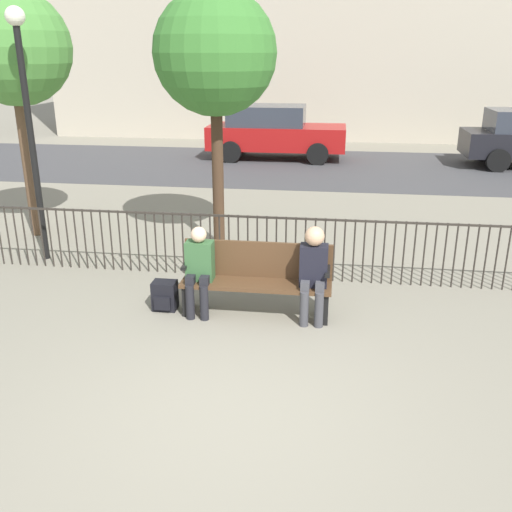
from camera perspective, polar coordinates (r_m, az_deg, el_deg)
The scene contains 11 objects.
ground_plane at distance 5.57m, azimuth -3.05°, elevation -15.10°, with size 80.00×80.00×0.00m, color gray.
park_bench at distance 7.21m, azimuth 0.09°, elevation -2.04°, with size 1.89×0.45×0.92m.
seated_person_0 at distance 7.16m, azimuth -5.71°, elevation -1.05°, with size 0.34×0.39×1.15m.
seated_person_1 at distance 6.97m, azimuth 5.77°, elevation -1.23°, with size 0.34×0.39×1.21m.
backpack at distance 7.51m, azimuth -9.11°, elevation -3.95°, with size 0.31×0.27×0.38m.
fence_railing at distance 8.31m, azimuth 1.11°, elevation 1.42°, with size 9.01×0.03×0.95m.
tree_0 at distance 10.82m, azimuth -23.06°, elevation 18.42°, with size 1.90×1.90×4.19m.
tree_1 at distance 9.39m, azimuth -4.11°, elevation 19.48°, with size 1.94×1.94×4.13m.
lamp_post at distance 9.40m, azimuth -22.00°, elevation 14.24°, with size 0.28×0.28×3.79m.
street_surface at distance 16.80m, azimuth 4.73°, elevation 8.86°, with size 24.00×6.00×0.01m.
parked_car_0 at distance 18.01m, azimuth 1.81°, elevation 12.36°, with size 4.20×1.94×1.62m.
Camera 1 is at (0.91, -4.47, 3.19)m, focal length 40.00 mm.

